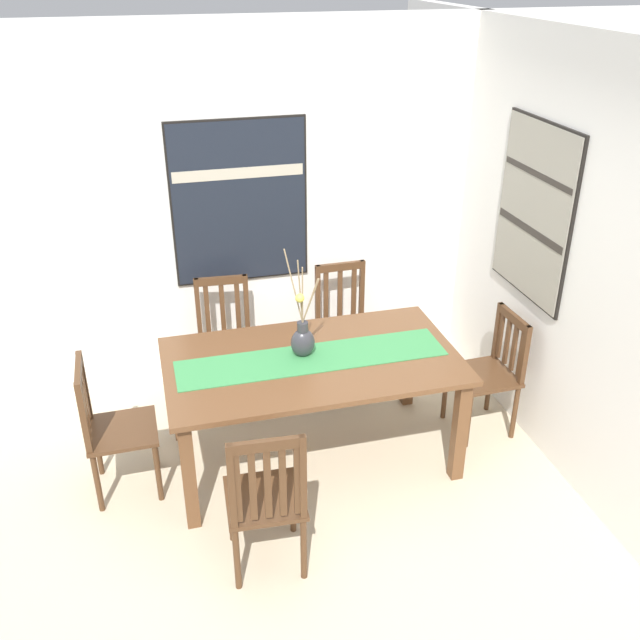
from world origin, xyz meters
name	(u,v)px	position (x,y,z in m)	size (l,w,h in m)	color
ground_plane	(296,526)	(0.00, 0.00, -0.01)	(6.40, 6.40, 0.03)	beige
wall_back	(236,212)	(0.00, 1.86, 1.35)	(6.40, 0.12, 2.70)	silver
wall_side	(607,288)	(1.86, 0.00, 1.35)	(0.12, 6.40, 2.70)	silver
dining_table	(312,372)	(0.26, 0.61, 0.67)	(1.86, 1.05, 0.77)	brown
table_runner	(312,358)	(0.26, 0.61, 0.78)	(1.72, 0.36, 0.01)	#388447
centerpiece_vase	(303,338)	(0.21, 0.66, 0.90)	(0.21, 0.14, 0.72)	#333338
chair_0	(345,326)	(0.75, 1.50, 0.48)	(0.43, 0.43, 0.96)	#4C301C
chair_1	(490,371)	(1.55, 0.62, 0.47)	(0.43, 0.43, 0.89)	#4C301C
chair_2	(111,426)	(-1.01, 0.61, 0.48)	(0.43, 0.43, 0.93)	#4C301C
chair_3	(226,341)	(-0.18, 1.49, 0.48)	(0.45, 0.45, 0.95)	#4C301C
chair_4	(266,498)	(-0.22, -0.28, 0.50)	(0.44, 0.44, 0.97)	#4C301C
painting_on_back_wall	(240,202)	(0.02, 1.79, 1.45)	(1.00, 0.05, 1.21)	black
painting_on_side_wall	(535,211)	(1.79, 0.75, 1.57)	(0.05, 0.85, 1.16)	black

